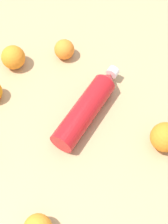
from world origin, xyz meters
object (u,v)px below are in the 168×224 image
orange_3 (13,57)px  water_bottle (88,106)px  orange_0 (165,137)px  orange_5 (64,49)px

orange_3 → water_bottle: bearing=3.2°
water_bottle → orange_3: (-0.28, -0.02, 0.00)m
orange_0 → orange_3: 0.50m
orange_0 → orange_5: size_ratio=1.24×
orange_0 → water_bottle: bearing=-165.3°
water_bottle → orange_5: 0.22m
water_bottle → orange_3: 0.28m
water_bottle → orange_0: bearing=-85.2°
water_bottle → orange_5: bearing=49.9°
orange_3 → orange_0: bearing=8.2°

